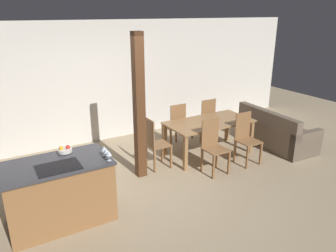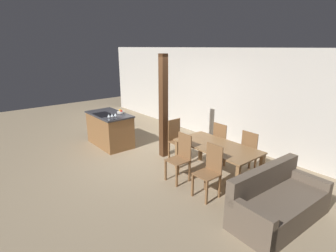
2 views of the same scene
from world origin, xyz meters
name	(u,v)px [view 1 (image 1 of 2)]	position (x,y,z in m)	size (l,w,h in m)	color
ground_plane	(144,187)	(0.00, 0.00, 0.00)	(16.00, 16.00, 0.00)	#9E896B
wall_back	(92,84)	(0.00, 2.51, 1.35)	(11.20, 0.08, 2.70)	silver
kitchen_island	(59,192)	(-1.44, -0.27, 0.47)	(1.45, 0.81, 0.94)	olive
fruit_bowl	(65,150)	(-1.25, 0.01, 0.97)	(0.21, 0.21, 0.10)	silver
wine_glass_near	(109,153)	(-0.80, -0.59, 1.05)	(0.08, 0.08, 0.15)	silver
wine_glass_middle	(106,151)	(-0.80, -0.50, 1.05)	(0.08, 0.08, 0.15)	silver
wine_glass_far	(104,149)	(-0.80, -0.41, 1.05)	(0.08, 0.08, 0.15)	silver
dining_table	(209,126)	(1.79, 0.56, 0.64)	(1.79, 0.91, 0.73)	olive
dining_chair_near_left	(213,145)	(1.39, -0.11, 0.52)	(0.40, 0.40, 1.01)	brown
dining_chair_near_right	(246,137)	(2.19, -0.11, 0.52)	(0.40, 0.40, 1.01)	brown
dining_chair_far_left	(175,125)	(1.39, 1.23, 0.52)	(0.40, 0.40, 1.01)	brown
dining_chair_far_right	(205,119)	(2.19, 1.23, 0.52)	(0.40, 0.40, 1.01)	brown
dining_chair_head_end	(155,143)	(0.52, 0.56, 0.52)	(0.40, 0.40, 1.01)	brown
couch	(275,133)	(3.39, 0.20, 0.29)	(0.89, 1.79, 0.84)	brown
timber_post	(139,108)	(0.15, 0.42, 1.29)	(0.17, 0.17, 2.57)	#4C2D19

